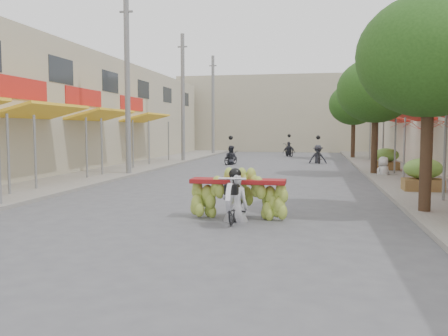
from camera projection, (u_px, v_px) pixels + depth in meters
ground at (156, 245)px, 8.51m from camera, size 120.00×120.00×0.00m
sidewalk_left at (122, 168)px, 24.50m from camera, size 4.00×60.00×0.12m
sidewalk_right at (407, 173)px, 21.88m from camera, size 4.00×60.00×0.12m
shophouse_row_left at (21, 111)px, 24.19m from camera, size 9.77×40.00×6.00m
far_building at (286, 114)px, 45.42m from camera, size 20.00×6.00×7.00m
utility_pole_mid at (127, 85)px, 20.94m from camera, size 0.60×0.24×8.00m
utility_pole_far at (183, 98)px, 29.75m from camera, size 0.60×0.24×8.00m
utility_pole_back at (213, 105)px, 38.56m from camera, size 0.60×0.24×8.00m
street_tree_near at (430, 56)px, 11.10m from camera, size 3.40×3.40×5.25m
street_tree_mid at (376, 90)px, 20.89m from camera, size 3.40×3.40×5.25m
street_tree_far at (354, 104)px, 32.64m from camera, size 3.40×3.40×5.25m
produce_crate_mid at (423, 172)px, 15.12m from camera, size 1.20×0.88×1.16m
produce_crate_far at (386, 157)px, 22.95m from camera, size 1.20×0.88×1.16m
banana_motorbike at (236, 191)px, 10.78m from camera, size 2.20×1.91×2.04m
market_umbrella at (424, 116)px, 13.53m from camera, size 1.98×1.98×1.72m
pedestrian at (384, 157)px, 20.49m from camera, size 0.89×0.81×1.56m
bg_motorbike_a at (231, 151)px, 27.76m from camera, size 0.94×1.51×1.95m
bg_motorbike_b at (318, 150)px, 28.74m from camera, size 1.12×1.83×1.95m
bg_motorbike_c at (289, 146)px, 35.89m from camera, size 1.21×1.86×1.95m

